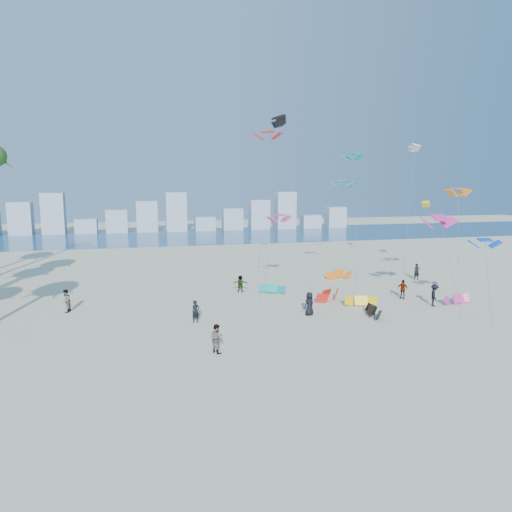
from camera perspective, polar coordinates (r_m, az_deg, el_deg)
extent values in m
plane|color=beige|center=(23.54, 2.33, -17.22)|extent=(220.00, 220.00, 0.00)
plane|color=navy|center=(93.05, -10.10, 2.39)|extent=(220.00, 220.00, 0.00)
imported|color=black|center=(35.37, -7.41, -6.76)|extent=(0.73, 0.61, 1.70)
imported|color=gray|center=(29.19, -4.87, -10.02)|extent=(1.03, 1.10, 1.81)
imported|color=black|center=(37.18, 6.56, -5.83)|extent=(1.08, 0.94, 1.87)
imported|color=gray|center=(44.22, 17.52, -3.91)|extent=(1.02, 1.01, 1.73)
imported|color=black|center=(42.41, 21.01, -4.51)|extent=(1.18, 1.42, 1.91)
imported|color=gray|center=(44.78, -1.93, -3.40)|extent=(1.58, 0.93, 1.63)
imported|color=black|center=(53.26, 19.10, -1.83)|extent=(0.69, 0.51, 1.76)
imported|color=gray|center=(40.76, -22.27, -5.13)|extent=(0.92, 1.07, 1.88)
cylinder|color=#595959|center=(42.46, 1.64, -0.11)|extent=(2.61, 2.61, 7.41)
cylinder|color=#595959|center=(48.61, 11.45, 2.75)|extent=(0.80, 2.22, 10.59)
cylinder|color=#595959|center=(45.91, 23.54, 1.39)|extent=(1.99, 3.55, 9.89)
cylinder|color=#595959|center=(46.08, 4.76, 6.42)|extent=(2.75, 3.09, 16.76)
cylinder|color=#595959|center=(51.48, 18.20, 4.95)|extent=(2.91, 3.60, 14.40)
cylinder|color=#595959|center=(39.32, 26.58, -2.89)|extent=(2.22, 3.97, 5.93)
cylinder|color=#595959|center=(52.87, 0.85, 6.47)|extent=(2.15, 4.25, 16.22)
cylinder|color=#595959|center=(57.38, 20.98, 2.10)|extent=(0.57, 3.35, 8.28)
cylinder|color=#595959|center=(40.27, 22.73, -1.17)|extent=(0.39, 3.02, 7.59)
cylinder|color=#595959|center=(54.21, 12.03, 5.05)|extent=(1.10, 4.69, 13.79)
cube|color=#9EADBF|center=(105.22, -26.87, 4.11)|extent=(4.40, 3.00, 6.60)
cube|color=#9EADBF|center=(103.94, -23.57, 4.78)|extent=(4.40, 3.00, 8.40)
cube|color=#9EADBF|center=(103.28, -20.08, 3.46)|extent=(4.40, 3.00, 3.00)
cube|color=#9EADBF|center=(102.72, -16.66, 4.10)|extent=(4.40, 3.00, 4.80)
cube|color=#9EADBF|center=(102.53, -13.21, 4.74)|extent=(4.40, 3.00, 6.60)
cube|color=#9EADBF|center=(102.73, -9.76, 5.35)|extent=(4.40, 3.00, 8.40)
cube|color=#9EADBF|center=(103.55, -6.29, 3.96)|extent=(4.40, 3.00, 3.00)
cube|color=#9EADBF|center=(104.47, -2.91, 4.54)|extent=(4.40, 3.00, 4.80)
cube|color=#9EADBF|center=(105.75, 0.40, 5.09)|extent=(4.40, 3.00, 6.60)
cube|color=#9EADBF|center=(107.39, 3.62, 5.61)|extent=(4.40, 3.00, 8.40)
cube|color=#9EADBF|center=(109.59, 6.71, 4.22)|extent=(4.40, 3.00, 3.00)
cube|color=#9EADBF|center=(111.84, 9.70, 4.71)|extent=(4.40, 3.00, 4.80)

